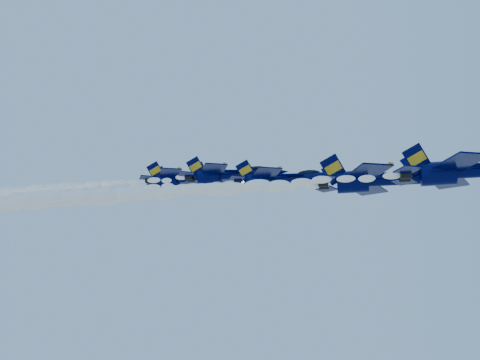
% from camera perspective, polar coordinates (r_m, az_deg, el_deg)
% --- Properties ---
extents(jet_lead, '(17.12, 14.05, 6.36)m').
position_cam_1_polar(jet_lead, '(62.95, 23.38, 0.92)').
color(jet_lead, '#000338').
extents(smoke_trail_jet_lead, '(46.91, 2.04, 1.84)m').
position_cam_1_polar(smoke_trail_jet_lead, '(63.94, -4.61, -1.03)').
color(smoke_trail_jet_lead, white).
extents(jet_second, '(18.15, 14.89, 6.74)m').
position_cam_1_polar(jet_second, '(68.90, 14.92, 0.07)').
color(jet_second, '#000338').
extents(smoke_trail_jet_second, '(46.91, 2.17, 1.95)m').
position_cam_1_polar(smoke_trail_jet_second, '(73.76, -10.00, -1.63)').
color(smoke_trail_jet_second, white).
extents(jet_third, '(16.22, 13.31, 6.03)m').
position_cam_1_polar(jet_third, '(80.48, 4.41, 0.14)').
color(jet_third, '#000338').
extents(smoke_trail_jet_third, '(46.91, 1.94, 1.74)m').
position_cam_1_polar(smoke_trail_jet_third, '(89.30, -15.30, -1.23)').
color(smoke_trail_jet_third, white).
extents(jet_fourth, '(16.65, 13.65, 6.19)m').
position_cam_1_polar(jet_fourth, '(85.25, -1.09, 0.58)').
color(jet_fourth, '#000338').
extents(smoke_trail_jet_fourth, '(46.91, 1.99, 1.79)m').
position_cam_1_polar(smoke_trail_jet_fourth, '(96.45, -19.09, -0.76)').
color(smoke_trail_jet_fourth, white).
extents(jet_fifth, '(17.34, 14.23, 6.45)m').
position_cam_1_polar(jet_fifth, '(96.86, -5.72, 0.19)').
color(jet_fifth, '#000338').
extents(smoke_trail_jet_fifth, '(46.91, 2.07, 1.86)m').
position_cam_1_polar(smoke_trail_jet_fifth, '(109.85, -21.28, -0.96)').
color(smoke_trail_jet_fifth, white).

